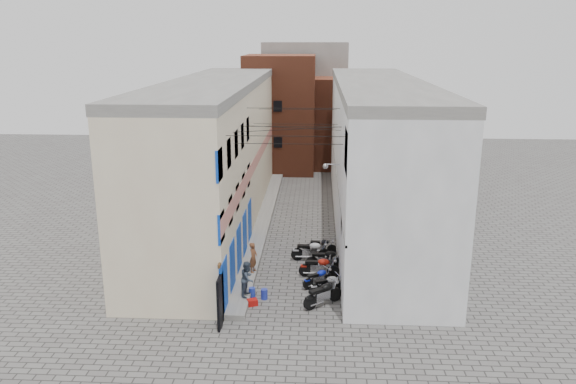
% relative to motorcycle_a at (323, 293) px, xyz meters
% --- Properties ---
extents(ground, '(90.00, 90.00, 0.00)m').
position_rel_motorcycle_a_xyz_m(ground, '(-1.68, -1.63, -0.60)').
color(ground, '#5E5B59').
rests_on(ground, ground).
extents(plinth, '(0.90, 26.00, 0.25)m').
position_rel_motorcycle_a_xyz_m(plinth, '(-3.73, 11.37, -0.48)').
color(plinth, slate).
rests_on(plinth, ground).
extents(building_left, '(5.10, 27.00, 9.00)m').
position_rel_motorcycle_a_xyz_m(building_left, '(-6.66, 11.32, 3.90)').
color(building_left, beige).
rests_on(building_left, ground).
extents(building_right, '(5.94, 26.00, 9.00)m').
position_rel_motorcycle_a_xyz_m(building_right, '(3.32, 11.36, 3.90)').
color(building_right, silver).
rests_on(building_right, ground).
extents(building_far_brick_left, '(6.00, 6.00, 10.00)m').
position_rel_motorcycle_a_xyz_m(building_far_brick_left, '(-3.68, 26.37, 4.40)').
color(building_far_brick_left, brown).
rests_on(building_far_brick_left, ground).
extents(building_far_brick_right, '(5.00, 6.00, 8.00)m').
position_rel_motorcycle_a_xyz_m(building_far_brick_right, '(1.32, 28.37, 3.40)').
color(building_far_brick_right, brown).
rests_on(building_far_brick_right, ground).
extents(building_far_concrete, '(8.00, 5.00, 11.00)m').
position_rel_motorcycle_a_xyz_m(building_far_concrete, '(-1.68, 32.37, 4.90)').
color(building_far_concrete, slate).
rests_on(building_far_concrete, ground).
extents(far_shopfront, '(2.00, 0.30, 2.40)m').
position_rel_motorcycle_a_xyz_m(far_shopfront, '(-1.68, 23.57, 0.60)').
color(far_shopfront, black).
rests_on(far_shopfront, ground).
extents(overhead_wires, '(5.80, 13.02, 1.32)m').
position_rel_motorcycle_a_xyz_m(overhead_wires, '(-1.68, 6.01, 6.52)').
color(overhead_wires, black).
rests_on(overhead_wires, ground).
extents(motorcycle_a, '(2.04, 1.80, 1.20)m').
position_rel_motorcycle_a_xyz_m(motorcycle_a, '(0.00, 0.00, 0.00)').
color(motorcycle_a, black).
rests_on(motorcycle_a, ground).
extents(motorcycle_b, '(1.90, 1.17, 1.05)m').
position_rel_motorcycle_a_xyz_m(motorcycle_b, '(0.22, 1.13, -0.08)').
color(motorcycle_b, silver).
rests_on(motorcycle_b, ground).
extents(motorcycle_c, '(1.71, 1.36, 0.98)m').
position_rel_motorcycle_a_xyz_m(motorcycle_c, '(-0.20, 1.92, -0.11)').
color(motorcycle_c, '#0C1CB9').
rests_on(motorcycle_c, ground).
extents(motorcycle_d, '(2.06, 0.74, 1.18)m').
position_rel_motorcycle_a_xyz_m(motorcycle_d, '(-0.17, 3.04, -0.01)').
color(motorcycle_d, '#A8180C').
rests_on(motorcycle_d, ground).
extents(motorcycle_e, '(2.07, 0.66, 1.20)m').
position_rel_motorcycle_a_xyz_m(motorcycle_e, '(0.18, 4.04, -0.00)').
color(motorcycle_e, black).
rests_on(motorcycle_e, ground).
extents(motorcycle_f, '(2.10, 0.67, 1.21)m').
position_rel_motorcycle_a_xyz_m(motorcycle_f, '(-0.62, 5.16, 0.01)').
color(motorcycle_f, '#B6B7BB').
rests_on(motorcycle_f, ground).
extents(motorcycle_g, '(1.76, 0.69, 0.99)m').
position_rel_motorcycle_a_xyz_m(motorcycle_g, '(-0.06, 6.16, -0.10)').
color(motorcycle_g, black).
rests_on(motorcycle_g, ground).
extents(person_a, '(0.50, 0.63, 1.52)m').
position_rel_motorcycle_a_xyz_m(person_a, '(-3.43, 2.94, 0.41)').
color(person_a, brown).
rests_on(person_a, plinth).
extents(person_b, '(0.76, 0.89, 1.62)m').
position_rel_motorcycle_a_xyz_m(person_b, '(-3.38, 0.30, 0.46)').
color(person_b, '#364251').
rests_on(person_b, plinth).
extents(water_jug_near, '(0.36, 0.36, 0.48)m').
position_rel_motorcycle_a_xyz_m(water_jug_near, '(-2.65, 0.47, -0.36)').
color(water_jug_near, '#202EA3').
rests_on(water_jug_near, ground).
extents(water_jug_far, '(0.31, 0.31, 0.45)m').
position_rel_motorcycle_a_xyz_m(water_jug_far, '(-3.23, 0.64, -0.38)').
color(water_jug_far, '#243AB6').
rests_on(water_jug_far, ground).
extents(red_crate, '(0.53, 0.47, 0.28)m').
position_rel_motorcycle_a_xyz_m(red_crate, '(-3.12, -0.17, -0.46)').
color(red_crate, '#AA100C').
rests_on(red_crate, ground).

